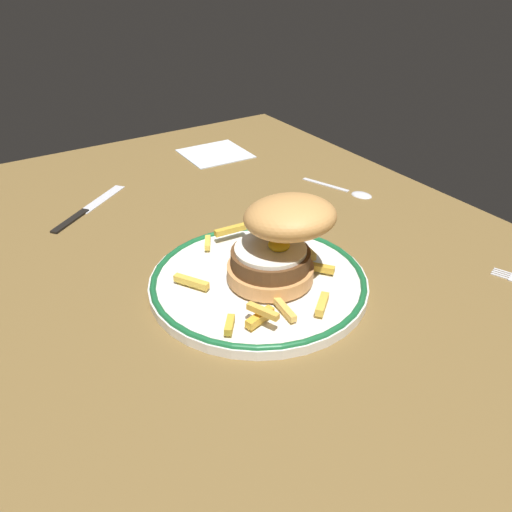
{
  "coord_description": "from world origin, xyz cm",
  "views": [
    {
      "loc": [
        43.0,
        -29.97,
        37.78
      ],
      "look_at": [
        -2.85,
        -0.35,
        4.6
      ],
      "focal_mm": 37.56,
      "sensor_mm": 36.0,
      "label": 1
    }
  ],
  "objects": [
    {
      "name": "dinner_plate",
      "position": [
        -2.85,
        -0.35,
        0.84
      ],
      "size": [
        26.91,
        26.91,
        1.6
      ],
      "color": "white",
      "rests_on": "ground_plane"
    },
    {
      "name": "napkin",
      "position": [
        -46.28,
        18.07,
        0.2
      ],
      "size": [
        12.16,
        12.47,
        0.4
      ],
      "primitive_type": "cube",
      "rotation": [
        0.0,
        0.0,
        -0.03
      ],
      "color": "silver",
      "rests_on": "ground_plane"
    },
    {
      "name": "knife",
      "position": [
        -35.06,
        -11.73,
        0.26
      ],
      "size": [
        12.1,
        15.23,
        0.7
      ],
      "color": "black",
      "rests_on": "ground_plane"
    },
    {
      "name": "fries_pile",
      "position": [
        -0.97,
        -0.2,
        2.22
      ],
      "size": [
        22.36,
        18.13,
        2.18
      ],
      "color": "gold",
      "rests_on": "dinner_plate"
    },
    {
      "name": "spoon",
      "position": [
        -17.4,
        28.65,
        0.36
      ],
      "size": [
        13.09,
        6.09,
        0.9
      ],
      "color": "silver",
      "rests_on": "ground_plane"
    },
    {
      "name": "ground_plane",
      "position": [
        0.0,
        0.0,
        -2.0
      ],
      "size": [
        127.67,
        82.85,
        4.0
      ],
      "primitive_type": "cube",
      "color": "brown"
    },
    {
      "name": "burger",
      "position": [
        -1.17,
        2.06,
        7.13
      ],
      "size": [
        12.12,
        12.7,
        11.26
      ],
      "color": "tan",
      "rests_on": "dinner_plate"
    }
  ]
}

